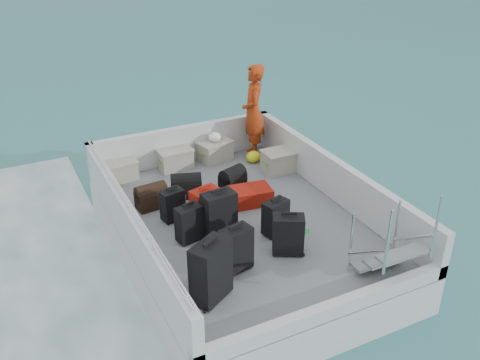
{
  "coord_description": "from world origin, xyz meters",
  "views": [
    {
      "loc": [
        -3.18,
        -6.36,
        5.03
      ],
      "look_at": [
        0.28,
        0.58,
        1.0
      ],
      "focal_mm": 40.0,
      "sensor_mm": 36.0,
      "label": 1
    }
  ],
  "objects_px": {
    "suitcase_3": "(236,250)",
    "crate_1": "(175,159)",
    "suitcase_5": "(205,207)",
    "suitcase_8": "(250,196)",
    "suitcase_4": "(219,215)",
    "suitcase_7": "(275,218)",
    "crate_3": "(281,162)",
    "passenger": "(253,112)",
    "suitcase_0": "(211,272)",
    "crate_0": "(121,171)",
    "suitcase_1": "(189,224)",
    "suitcase_6": "(288,235)",
    "crate_2": "(215,151)",
    "suitcase_2": "(173,205)"
  },
  "relations": [
    {
      "from": "suitcase_8",
      "to": "crate_2",
      "type": "distance_m",
      "value": 1.78
    },
    {
      "from": "suitcase_0",
      "to": "crate_0",
      "type": "relative_size",
      "value": 1.49
    },
    {
      "from": "passenger",
      "to": "crate_0",
      "type": "bearing_deg",
      "value": -71.03
    },
    {
      "from": "suitcase_7",
      "to": "passenger",
      "type": "distance_m",
      "value": 2.87
    },
    {
      "from": "suitcase_6",
      "to": "crate_2",
      "type": "bearing_deg",
      "value": 112.53
    },
    {
      "from": "crate_1",
      "to": "crate_0",
      "type": "bearing_deg",
      "value": 180.0
    },
    {
      "from": "suitcase_4",
      "to": "suitcase_3",
      "type": "bearing_deg",
      "value": -104.85
    },
    {
      "from": "suitcase_1",
      "to": "crate_3",
      "type": "height_order",
      "value": "suitcase_1"
    },
    {
      "from": "suitcase_4",
      "to": "passenger",
      "type": "xyz_separation_m",
      "value": [
        1.76,
        2.28,
        0.55
      ]
    },
    {
      "from": "suitcase_5",
      "to": "suitcase_6",
      "type": "bearing_deg",
      "value": -73.97
    },
    {
      "from": "suitcase_3",
      "to": "crate_3",
      "type": "distance_m",
      "value": 3.11
    },
    {
      "from": "suitcase_0",
      "to": "suitcase_6",
      "type": "distance_m",
      "value": 1.42
    },
    {
      "from": "suitcase_5",
      "to": "crate_0",
      "type": "xyz_separation_m",
      "value": [
        -0.77,
        2.05,
        -0.14
      ]
    },
    {
      "from": "suitcase_8",
      "to": "crate_2",
      "type": "bearing_deg",
      "value": 2.78
    },
    {
      "from": "suitcase_0",
      "to": "passenger",
      "type": "distance_m",
      "value": 4.33
    },
    {
      "from": "suitcase_2",
      "to": "passenger",
      "type": "distance_m",
      "value": 2.8
    },
    {
      "from": "suitcase_6",
      "to": "crate_0",
      "type": "height_order",
      "value": "suitcase_6"
    },
    {
      "from": "crate_3",
      "to": "suitcase_5",
      "type": "bearing_deg",
      "value": -151.25
    },
    {
      "from": "crate_1",
      "to": "passenger",
      "type": "xyz_separation_m",
      "value": [
        1.56,
        -0.14,
        0.73
      ]
    },
    {
      "from": "suitcase_7",
      "to": "crate_3",
      "type": "relative_size",
      "value": 0.88
    },
    {
      "from": "crate_3",
      "to": "crate_2",
      "type": "bearing_deg",
      "value": 132.33
    },
    {
      "from": "suitcase_0",
      "to": "suitcase_4",
      "type": "distance_m",
      "value": 1.44
    },
    {
      "from": "suitcase_4",
      "to": "crate_0",
      "type": "height_order",
      "value": "suitcase_4"
    },
    {
      "from": "suitcase_2",
      "to": "suitcase_5",
      "type": "xyz_separation_m",
      "value": [
        0.41,
        -0.34,
        0.04
      ]
    },
    {
      "from": "suitcase_5",
      "to": "crate_0",
      "type": "relative_size",
      "value": 1.1
    },
    {
      "from": "suitcase_2",
      "to": "suitcase_4",
      "type": "height_order",
      "value": "suitcase_4"
    },
    {
      "from": "suitcase_7",
      "to": "crate_2",
      "type": "xyz_separation_m",
      "value": [
        0.25,
        2.76,
        -0.1
      ]
    },
    {
      "from": "suitcase_1",
      "to": "suitcase_2",
      "type": "height_order",
      "value": "suitcase_1"
    },
    {
      "from": "suitcase_8",
      "to": "crate_1",
      "type": "bearing_deg",
      "value": 28.14
    },
    {
      "from": "suitcase_5",
      "to": "suitcase_8",
      "type": "bearing_deg",
      "value": 2.21
    },
    {
      "from": "suitcase_1",
      "to": "suitcase_6",
      "type": "height_order",
      "value": "suitcase_6"
    },
    {
      "from": "suitcase_7",
      "to": "crate_0",
      "type": "bearing_deg",
      "value": 102.44
    },
    {
      "from": "suitcase_2",
      "to": "suitcase_3",
      "type": "distance_m",
      "value": 1.62
    },
    {
      "from": "crate_3",
      "to": "suitcase_0",
      "type": "bearing_deg",
      "value": -133.64
    },
    {
      "from": "suitcase_4",
      "to": "crate_0",
      "type": "relative_size",
      "value": 1.3
    },
    {
      "from": "suitcase_0",
      "to": "crate_3",
      "type": "relative_size",
      "value": 1.3
    },
    {
      "from": "suitcase_2",
      "to": "suitcase_1",
      "type": "bearing_deg",
      "value": -101.03
    },
    {
      "from": "suitcase_3",
      "to": "crate_1",
      "type": "bearing_deg",
      "value": 72.15
    },
    {
      "from": "suitcase_3",
      "to": "crate_0",
      "type": "xyz_separation_m",
      "value": [
        -0.67,
        3.3,
        -0.16
      ]
    },
    {
      "from": "suitcase_2",
      "to": "suitcase_6",
      "type": "xyz_separation_m",
      "value": [
        1.13,
        -1.57,
        0.04
      ]
    },
    {
      "from": "suitcase_4",
      "to": "suitcase_8",
      "type": "xyz_separation_m",
      "value": [
        0.85,
        0.65,
        -0.22
      ]
    },
    {
      "from": "suitcase_1",
      "to": "crate_2",
      "type": "relative_size",
      "value": 0.96
    },
    {
      "from": "suitcase_1",
      "to": "suitcase_8",
      "type": "bearing_deg",
      "value": 13.21
    },
    {
      "from": "suitcase_0",
      "to": "crate_2",
      "type": "bearing_deg",
      "value": 35.53
    },
    {
      "from": "suitcase_8",
      "to": "crate_2",
      "type": "height_order",
      "value": "crate_2"
    },
    {
      "from": "suitcase_1",
      "to": "crate_0",
      "type": "relative_size",
      "value": 1.05
    },
    {
      "from": "suitcase_8",
      "to": "passenger",
      "type": "distance_m",
      "value": 2.02
    },
    {
      "from": "crate_0",
      "to": "crate_1",
      "type": "relative_size",
      "value": 0.91
    },
    {
      "from": "suitcase_6",
      "to": "crate_0",
      "type": "xyz_separation_m",
      "value": [
        -1.5,
        3.28,
        -0.14
      ]
    },
    {
      "from": "suitcase_5",
      "to": "crate_1",
      "type": "height_order",
      "value": "suitcase_5"
    }
  ]
}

